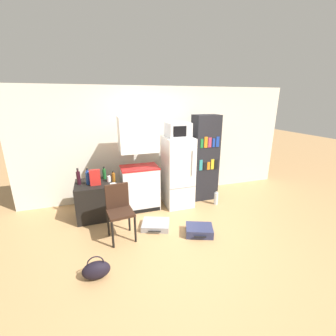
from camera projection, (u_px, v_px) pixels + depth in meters
ground_plane at (185, 238)px, 3.80m from camera, size 24.00×24.00×0.00m
wall_back at (162, 143)px, 5.30m from camera, size 6.40×0.10×2.53m
side_table at (97, 199)px, 4.43m from camera, size 0.78×0.69×0.70m
kitchen_hutch at (139, 168)px, 4.61m from camera, size 0.76×0.52×1.93m
refrigerator at (178, 172)px, 4.83m from camera, size 0.58×0.68×1.50m
microwave at (178, 130)px, 4.56m from camera, size 0.46×0.43×0.30m
bookshelf at (205, 158)px, 5.09m from camera, size 0.56×0.40×1.93m
bottle_green_tall at (104, 174)px, 4.51m from camera, size 0.07×0.07×0.25m
bottle_milk_white at (109, 179)px, 4.38m from camera, size 0.08×0.08×0.15m
bottle_blue_soda at (88, 178)px, 4.22m from camera, size 0.07×0.07×0.31m
bottle_wine_dark at (78, 178)px, 4.22m from camera, size 0.07×0.07×0.32m
bottle_amber_beer at (113, 177)px, 4.37m from camera, size 0.07×0.07×0.22m
bowl at (113, 184)px, 4.20m from camera, size 0.12×0.12×0.03m
cereal_box at (95, 178)px, 4.17m from camera, size 0.19×0.07×0.30m
chair at (119, 207)px, 3.70m from camera, size 0.45×0.45×0.92m
suitcase_large_flat at (199, 230)px, 3.89m from camera, size 0.55×0.49×0.14m
suitcase_small_flat at (156, 225)px, 4.10m from camera, size 0.59×0.55×0.10m
handbag at (96, 270)px, 2.92m from camera, size 0.36×0.20×0.33m
water_bottle_front at (216, 198)px, 4.97m from camera, size 0.08×0.08×0.35m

